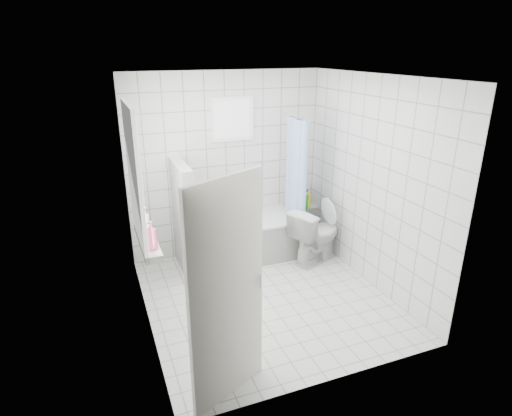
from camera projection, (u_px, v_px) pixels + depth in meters
name	position (u px, v px, depth m)	size (l,w,h in m)	color
ground	(266.00, 297.00, 5.24)	(3.00, 3.00, 0.00)	white
ceiling	(268.00, 76.00, 4.32)	(3.00, 3.00, 0.00)	white
wall_back	(226.00, 165.00, 6.09)	(2.80, 0.02, 2.60)	white
wall_front	(338.00, 254.00, 3.47)	(2.80, 0.02, 2.60)	white
wall_left	(139.00, 214.00, 4.30)	(0.02, 3.00, 2.60)	white
wall_right	(372.00, 184.00, 5.26)	(0.02, 3.00, 2.60)	white
window_left	(137.00, 177.00, 4.47)	(0.01, 0.90, 1.40)	white
window_back	(233.00, 119.00, 5.85)	(0.50, 0.01, 0.50)	white
window_sill	(148.00, 241.00, 4.75)	(0.18, 1.02, 0.08)	white
door	(227.00, 295.00, 3.44)	(0.04, 0.80, 2.00)	silver
bathtub	(244.00, 239.00, 6.15)	(1.58, 0.77, 0.58)	white
partition_wall	(184.00, 218.00, 5.66)	(0.15, 0.85, 1.50)	white
tiled_ledge	(303.00, 223.00, 6.76)	(0.40, 0.24, 0.55)	white
toilet	(316.00, 235.00, 6.01)	(0.45, 0.79, 0.81)	white
curtain_rod	(294.00, 116.00, 5.78)	(0.02, 0.02, 0.80)	silver
shower_curtain	(296.00, 182.00, 5.98)	(0.14, 0.48, 1.78)	#5393F5
tub_faucet	(242.00, 194.00, 6.28)	(0.18, 0.06, 0.06)	silver
sill_bottles	(148.00, 229.00, 4.64)	(0.20, 0.72, 0.31)	silver
ledge_bottles	(306.00, 200.00, 6.59)	(0.14, 0.19, 0.27)	#F2FF1A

